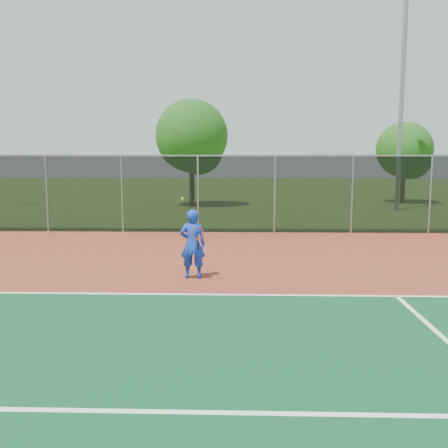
# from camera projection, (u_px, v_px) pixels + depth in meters

# --- Properties ---
(ground) EXTENTS (120.00, 120.00, 0.00)m
(ground) POSITION_uv_depth(u_px,v_px,m) (327.00, 351.00, 7.75)
(ground) COLOR #36611B
(ground) RESTS_ON ground
(court_apron) EXTENTS (30.00, 20.00, 0.02)m
(court_apron) POSITION_uv_depth(u_px,v_px,m) (309.00, 311.00, 9.73)
(court_apron) COLOR brown
(court_apron) RESTS_ON ground
(fence_back) EXTENTS (30.00, 0.06, 3.03)m
(fence_back) POSITION_uv_depth(u_px,v_px,m) (275.00, 193.00, 19.43)
(fence_back) COLOR black
(fence_back) RESTS_ON court_apron
(tennis_player) EXTENTS (0.62, 0.62, 1.99)m
(tennis_player) POSITION_uv_depth(u_px,v_px,m) (193.00, 244.00, 12.17)
(tennis_player) COLOR #153CC5
(tennis_player) RESTS_ON court_apron
(practice_ball_0) EXTENTS (0.07, 0.07, 0.07)m
(practice_ball_0) POSITION_uv_depth(u_px,v_px,m) (361.00, 250.00, 15.83)
(practice_ball_0) COLOR #B3C817
(practice_ball_0) RESTS_ON court_apron
(practice_ball_1) EXTENTS (0.07, 0.07, 0.07)m
(practice_ball_1) POSITION_uv_depth(u_px,v_px,m) (144.00, 268.00, 13.22)
(practice_ball_1) COLOR #B3C817
(practice_ball_1) RESTS_ON court_apron
(practice_ball_2) EXTENTS (0.07, 0.07, 0.07)m
(practice_ball_2) POSITION_uv_depth(u_px,v_px,m) (143.00, 241.00, 17.41)
(practice_ball_2) COLOR #B3C817
(practice_ball_2) RESTS_ON court_apron
(practice_ball_4) EXTENTS (0.07, 0.07, 0.07)m
(practice_ball_4) POSITION_uv_depth(u_px,v_px,m) (212.00, 251.00, 15.58)
(practice_ball_4) COLOR #B3C817
(practice_ball_4) RESTS_ON court_apron
(floodlight_n) EXTENTS (0.90, 0.40, 12.00)m
(floodlight_n) POSITION_uv_depth(u_px,v_px,m) (402.00, 85.00, 26.76)
(floodlight_n) COLOR gray
(floodlight_n) RESTS_ON ground
(tree_back_left) EXTENTS (4.32, 4.32, 6.35)m
(tree_back_left) POSITION_uv_depth(u_px,v_px,m) (193.00, 139.00, 29.58)
(tree_back_left) COLOR #3C2816
(tree_back_left) RESTS_ON ground
(tree_back_mid) EXTENTS (3.52, 3.52, 5.17)m
(tree_back_mid) POSITION_uv_depth(u_px,v_px,m) (406.00, 152.00, 31.62)
(tree_back_mid) COLOR #3C2816
(tree_back_mid) RESTS_ON ground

